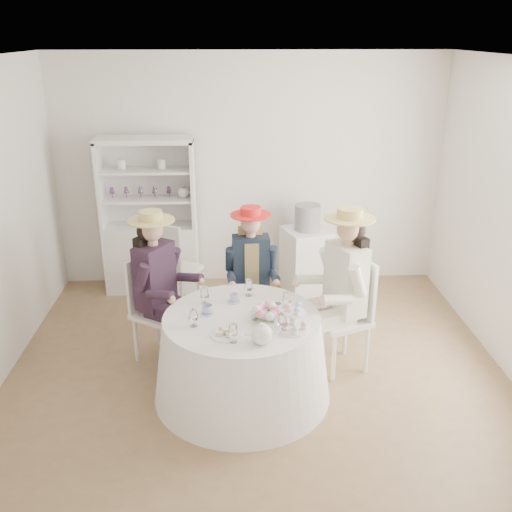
{
  "coord_description": "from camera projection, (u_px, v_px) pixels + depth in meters",
  "views": [
    {
      "loc": [
        -0.19,
        -4.55,
        2.9
      ],
      "look_at": [
        0.0,
        0.1,
        1.05
      ],
      "focal_mm": 40.0,
      "sensor_mm": 36.0,
      "label": 1
    }
  ],
  "objects": [
    {
      "name": "table_teapot",
      "position": [
        262.0,
        334.0,
        4.2
      ],
      "size": [
        0.23,
        0.16,
        0.17
      ],
      "rotation": [
        0.0,
        0.0,
        -0.26
      ],
      "color": "white",
      "rests_on": "tea_table"
    },
    {
      "name": "cupcake_stand",
      "position": [
        294.0,
        321.0,
        4.37
      ],
      "size": [
        0.23,
        0.23,
        0.22
      ],
      "rotation": [
        0.0,
        0.0,
        -0.27
      ],
      "color": "white",
      "rests_on": "tea_table"
    },
    {
      "name": "teacup_a",
      "position": [
        208.0,
        310.0,
        4.64
      ],
      "size": [
        0.11,
        0.11,
        0.07
      ],
      "primitive_type": "imported",
      "rotation": [
        0.0,
        0.0,
        -0.29
      ],
      "color": "white",
      "rests_on": "tea_table"
    },
    {
      "name": "hutch",
      "position": [
        151.0,
        237.0,
        6.65
      ],
      "size": [
        1.16,
        0.64,
        1.81
      ],
      "rotation": [
        0.0,
        0.0,
        -0.24
      ],
      "color": "silver",
      "rests_on": "ground"
    },
    {
      "name": "teacup_b",
      "position": [
        234.0,
        299.0,
        4.85
      ],
      "size": [
        0.09,
        0.09,
        0.07
      ],
      "primitive_type": "imported",
      "rotation": [
        0.0,
        0.0,
        -0.26
      ],
      "color": "white",
      "rests_on": "tea_table"
    },
    {
      "name": "tea_table",
      "position": [
        242.0,
        356.0,
        4.75
      ],
      "size": [
        1.48,
        1.48,
        0.74
      ],
      "rotation": [
        0.0,
        0.0,
        -0.06
      ],
      "color": "white",
      "rests_on": "ground"
    },
    {
      "name": "guest_right",
      "position": [
        343.0,
        282.0,
        4.95
      ],
      "size": [
        0.64,
        0.58,
        1.52
      ],
      "rotation": [
        0.0,
        0.0,
        -1.17
      ],
      "color": "silver",
      "rests_on": "ground"
    },
    {
      "name": "side_table",
      "position": [
        306.0,
        260.0,
        6.7
      ],
      "size": [
        0.62,
        0.62,
        0.76
      ],
      "primitive_type": "cube",
      "rotation": [
        0.0,
        0.0,
        0.32
      ],
      "color": "silver",
      "rests_on": "ground"
    },
    {
      "name": "sandwich_plate",
      "position": [
        226.0,
        333.0,
        4.33
      ],
      "size": [
        0.24,
        0.24,
        0.05
      ],
      "rotation": [
        0.0,
        0.0,
        0.14
      ],
      "color": "white",
      "rests_on": "tea_table"
    },
    {
      "name": "guest_left",
      "position": [
        157.0,
        279.0,
        5.12
      ],
      "size": [
        0.62,
        0.58,
        1.45
      ],
      "rotation": [
        0.0,
        0.0,
        1.01
      ],
      "color": "silver",
      "rests_on": "ground"
    },
    {
      "name": "stemware_set",
      "position": [
        242.0,
        308.0,
        4.58
      ],
      "size": [
        0.84,
        0.87,
        0.15
      ],
      "color": "white",
      "rests_on": "tea_table"
    },
    {
      "name": "spare_chair",
      "position": [
        171.0,
        266.0,
        6.02
      ],
      "size": [
        0.6,
        0.6,
        1.07
      ],
      "rotation": [
        0.0,
        0.0,
        2.65
      ],
      "color": "silver",
      "rests_on": "ground"
    },
    {
      "name": "ground",
      "position": [
        256.0,
        365.0,
        5.3
      ],
      "size": [
        4.5,
        4.5,
        0.0
      ],
      "primitive_type": "plane",
      "color": "brown",
      "rests_on": "ground"
    },
    {
      "name": "guest_mid",
      "position": [
        251.0,
        267.0,
        5.5
      ],
      "size": [
        0.5,
        0.52,
        1.36
      ],
      "rotation": [
        0.0,
        0.0,
        0.06
      ],
      "color": "silver",
      "rests_on": "ground"
    },
    {
      "name": "ceiling",
      "position": [
        257.0,
        58.0,
        4.3
      ],
      "size": [
        4.5,
        4.5,
        0.0
      ],
      "primitive_type": "plane",
      "rotation": [
        3.14,
        0.0,
        0.0
      ],
      "color": "white",
      "rests_on": "wall_back"
    },
    {
      "name": "flower_arrangement",
      "position": [
        266.0,
        311.0,
        4.51
      ],
      "size": [
        0.19,
        0.19,
        0.07
      ],
      "rotation": [
        0.0,
        0.0,
        -0.21
      ],
      "color": "pink",
      "rests_on": "tea_table"
    },
    {
      "name": "flower_bowl",
      "position": [
        267.0,
        314.0,
        4.59
      ],
      "size": [
        0.3,
        0.3,
        0.06
      ],
      "primitive_type": "imported",
      "rotation": [
        0.0,
        0.0,
        -0.37
      ],
      "color": "white",
      "rests_on": "tea_table"
    },
    {
      "name": "hatbox",
      "position": [
        307.0,
        217.0,
        6.51
      ],
      "size": [
        0.36,
        0.36,
        0.29
      ],
      "primitive_type": "cylinder",
      "rotation": [
        0.0,
        0.0,
        0.27
      ],
      "color": "black",
      "rests_on": "side_table"
    },
    {
      "name": "teacup_c",
      "position": [
        277.0,
        308.0,
        4.69
      ],
      "size": [
        0.11,
        0.11,
        0.06
      ],
      "primitive_type": "imported",
      "rotation": [
        0.0,
        0.0,
        -0.43
      ],
      "color": "white",
      "rests_on": "tea_table"
    },
    {
      "name": "wall_front",
      "position": [
        273.0,
        352.0,
        2.94
      ],
      "size": [
        4.5,
        0.0,
        4.5
      ],
      "primitive_type": "plane",
      "rotation": [
        -1.57,
        0.0,
        0.0
      ],
      "color": "silver",
      "rests_on": "ground"
    },
    {
      "name": "wall_back",
      "position": [
        249.0,
        172.0,
        6.66
      ],
      "size": [
        4.5,
        0.0,
        4.5
      ],
      "primitive_type": "plane",
      "rotation": [
        1.57,
        0.0,
        0.0
      ],
      "color": "silver",
      "rests_on": "ground"
    }
  ]
}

